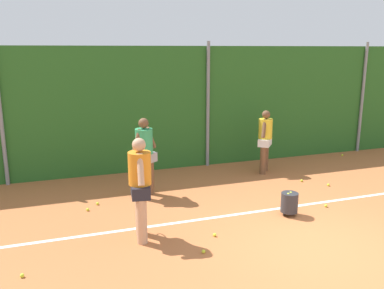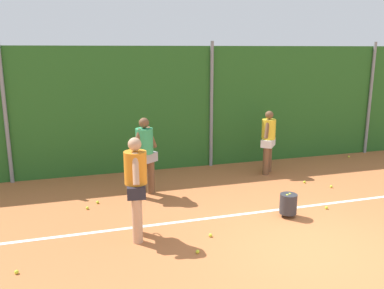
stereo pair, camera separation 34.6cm
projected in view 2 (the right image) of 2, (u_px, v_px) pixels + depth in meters
name	position (u px, v px, depth m)	size (l,w,h in m)	color
ground_plane	(270.00, 214.00, 8.72)	(29.76, 29.76, 0.00)	#B76638
hedge_fence_backdrop	(209.00, 107.00, 12.08)	(19.34, 0.25, 3.54)	#286023
fence_post_left	(5.00, 114.00, 10.35)	(0.10, 0.10, 3.68)	gray
fence_post_center	(211.00, 105.00, 11.90)	(0.10, 0.10, 3.68)	gray
fence_post_right	(370.00, 99.00, 13.45)	(0.10, 0.10, 3.68)	gray
court_baseline_paint	(267.00, 211.00, 8.85)	(14.13, 0.10, 0.01)	white
player_foreground_near	(136.00, 183.00, 7.38)	(0.41, 0.87, 1.92)	tan
player_midcourt	(145.00, 153.00, 9.58)	(0.69, 0.58, 1.90)	brown
player_backcourt_far	(268.00, 139.00, 11.36)	(0.57, 0.61, 1.79)	brown
ball_hopper	(288.00, 204.00, 8.50)	(0.36, 0.36, 0.51)	#2D2D33
tennis_ball_0	(210.00, 235.00, 7.64)	(0.07, 0.07, 0.07)	#CCDB33
tennis_ball_1	(87.00, 208.00, 8.94)	(0.07, 0.07, 0.07)	#CCDB33
tennis_ball_2	(17.00, 272.00, 6.38)	(0.07, 0.07, 0.07)	#CCDB33
tennis_ball_5	(198.00, 252.00, 7.02)	(0.07, 0.07, 0.07)	#CCDB33
tennis_ball_6	(98.00, 202.00, 9.28)	(0.07, 0.07, 0.07)	#CCDB33
tennis_ball_7	(326.00, 208.00, 8.97)	(0.07, 0.07, 0.07)	#CCDB33
tennis_ball_8	(349.00, 157.00, 13.21)	(0.07, 0.07, 0.07)	#CCDB33
tennis_ball_9	(304.00, 182.00, 10.71)	(0.07, 0.07, 0.07)	#CCDB33
tennis_ball_12	(331.00, 187.00, 10.34)	(0.07, 0.07, 0.07)	#CCDB33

